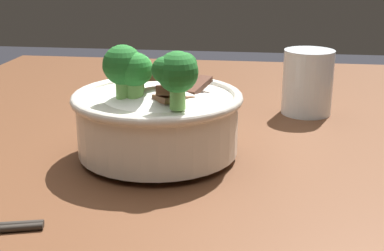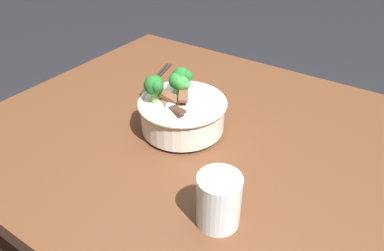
{
  "view_description": "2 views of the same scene",
  "coord_description": "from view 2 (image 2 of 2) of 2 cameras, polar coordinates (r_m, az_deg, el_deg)",
  "views": [
    {
      "loc": [
        -0.68,
        -0.14,
        1.04
      ],
      "look_at": [
        -0.02,
        -0.06,
        0.82
      ],
      "focal_mm": 49.92,
      "sensor_mm": 36.0,
      "label": 1
    },
    {
      "loc": [
        0.36,
        -0.61,
        1.3
      ],
      "look_at": [
        -0.02,
        -0.05,
        0.84
      ],
      "focal_mm": 34.19,
      "sensor_mm": 36.0,
      "label": 2
    }
  ],
  "objects": [
    {
      "name": "dining_table",
      "position": [
        0.95,
        2.57,
        -7.48
      ],
      "size": [
        1.11,
        0.88,
        0.79
      ],
      "color": "#56331E",
      "rests_on": "ground"
    },
    {
      "name": "chopsticks_pair",
      "position": [
        1.12,
        -5.62,
        7.34
      ],
      "size": [
        0.07,
        0.21,
        0.01
      ],
      "color": "#28231E",
      "rests_on": "dining_table"
    },
    {
      "name": "drinking_glass",
      "position": [
        0.64,
        4.16,
        -11.95
      ],
      "size": [
        0.08,
        0.08,
        0.1
      ],
      "color": "white",
      "rests_on": "dining_table"
    },
    {
      "name": "rice_bowl",
      "position": [
        0.86,
        -1.63,
        2.49
      ],
      "size": [
        0.21,
        0.21,
        0.14
      ],
      "color": "silver",
      "rests_on": "dining_table"
    }
  ]
}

